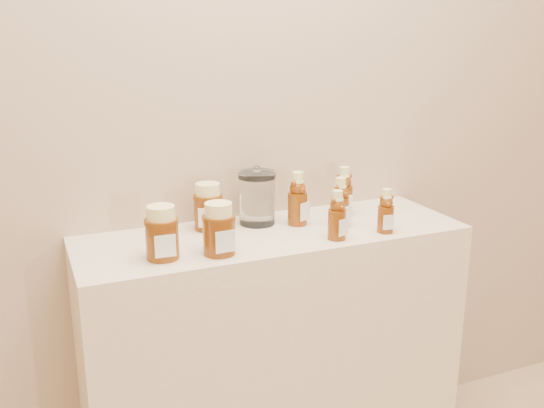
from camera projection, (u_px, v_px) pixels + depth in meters
name	position (u px, v px, depth m)	size (l,w,h in m)	color
wall_back	(249.00, 79.00, 1.92)	(3.50, 0.02, 2.70)	tan
display_table	(273.00, 362.00, 1.99)	(1.20, 0.40, 0.90)	beige
bear_bottle_back_left	(298.00, 195.00, 1.91)	(0.07, 0.07, 0.19)	#592507
bear_bottle_back_mid	(340.00, 199.00, 1.90)	(0.06, 0.06, 0.18)	#592507
bear_bottle_back_right	(344.00, 188.00, 2.01)	(0.06, 0.06, 0.19)	#592507
bear_bottle_front_left	(337.00, 212.00, 1.78)	(0.06, 0.06, 0.17)	#592507
bear_bottle_front_right	(386.00, 208.00, 1.84)	(0.05, 0.05, 0.15)	#592507
honey_jar_left	(162.00, 232.00, 1.63)	(0.09, 0.09, 0.15)	#592507
honey_jar_back	(208.00, 206.00, 1.87)	(0.09, 0.09, 0.15)	#592507
honey_jar_front	(219.00, 229.00, 1.66)	(0.09, 0.09, 0.15)	#592507
glass_canister	(257.00, 196.00, 1.92)	(0.12, 0.12, 0.19)	white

